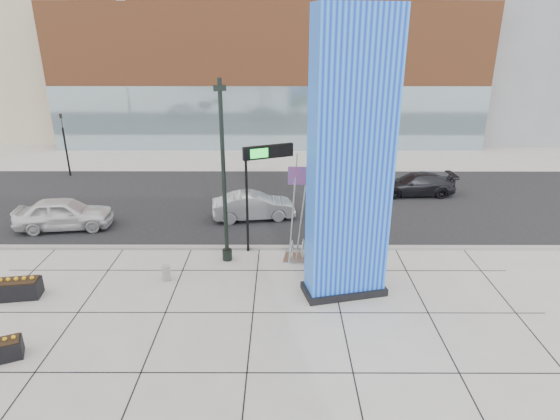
{
  "coord_description": "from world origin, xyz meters",
  "views": [
    {
      "loc": [
        1.96,
        -14.63,
        9.06
      ],
      "look_at": [
        1.92,
        2.0,
        2.61
      ],
      "focal_mm": 30.0,
      "sensor_mm": 36.0,
      "label": 1
    }
  ],
  "objects_px": {
    "car_white_west": "(64,214)",
    "concrete_bollard": "(166,273)",
    "lamp_post": "(224,191)",
    "public_art_sculpture": "(309,233)",
    "overhead_street_sign": "(265,163)",
    "blue_pylon": "(350,168)",
    "car_silver_mid": "(253,206)"
  },
  "relations": [
    {
      "from": "blue_pylon",
      "to": "concrete_bollard",
      "type": "bearing_deg",
      "value": 159.22
    },
    {
      "from": "blue_pylon",
      "to": "car_white_west",
      "type": "xyz_separation_m",
      "value": [
        -12.76,
        5.88,
        -3.98
      ]
    },
    {
      "from": "overhead_street_sign",
      "to": "concrete_bollard",
      "type": "bearing_deg",
      "value": -168.63
    },
    {
      "from": "blue_pylon",
      "to": "car_silver_mid",
      "type": "relative_size",
      "value": 2.38
    },
    {
      "from": "lamp_post",
      "to": "overhead_street_sign",
      "type": "xyz_separation_m",
      "value": [
        1.61,
        0.84,
        0.93
      ]
    },
    {
      "from": "blue_pylon",
      "to": "lamp_post",
      "type": "height_order",
      "value": "blue_pylon"
    },
    {
      "from": "overhead_street_sign",
      "to": "car_silver_mid",
      "type": "distance_m",
      "value": 5.02
    },
    {
      "from": "lamp_post",
      "to": "concrete_bollard",
      "type": "distance_m",
      "value": 3.87
    },
    {
      "from": "lamp_post",
      "to": "overhead_street_sign",
      "type": "height_order",
      "value": "lamp_post"
    },
    {
      "from": "overhead_street_sign",
      "to": "car_white_west",
      "type": "distance_m",
      "value": 10.6
    },
    {
      "from": "blue_pylon",
      "to": "car_silver_mid",
      "type": "bearing_deg",
      "value": 104.15
    },
    {
      "from": "concrete_bollard",
      "to": "lamp_post",
      "type": "bearing_deg",
      "value": 38.31
    },
    {
      "from": "lamp_post",
      "to": "concrete_bollard",
      "type": "xyz_separation_m",
      "value": [
        -2.16,
        -1.71,
        -2.73
      ]
    },
    {
      "from": "blue_pylon",
      "to": "overhead_street_sign",
      "type": "height_order",
      "value": "blue_pylon"
    },
    {
      "from": "lamp_post",
      "to": "overhead_street_sign",
      "type": "bearing_deg",
      "value": 27.58
    },
    {
      "from": "car_white_west",
      "to": "concrete_bollard",
      "type": "bearing_deg",
      "value": -136.97
    },
    {
      "from": "blue_pylon",
      "to": "overhead_street_sign",
      "type": "distance_m",
      "value": 4.6
    },
    {
      "from": "blue_pylon",
      "to": "overhead_street_sign",
      "type": "relative_size",
      "value": 2.12
    },
    {
      "from": "concrete_bollard",
      "to": "car_white_west",
      "type": "height_order",
      "value": "car_white_west"
    },
    {
      "from": "lamp_post",
      "to": "concrete_bollard",
      "type": "relative_size",
      "value": 12.07
    },
    {
      "from": "overhead_street_sign",
      "to": "car_silver_mid",
      "type": "relative_size",
      "value": 1.12
    },
    {
      "from": "lamp_post",
      "to": "car_silver_mid",
      "type": "height_order",
      "value": "lamp_post"
    },
    {
      "from": "concrete_bollard",
      "to": "car_white_west",
      "type": "xyz_separation_m",
      "value": [
        -6.04,
        4.99,
        0.46
      ]
    },
    {
      "from": "overhead_street_sign",
      "to": "car_white_west",
      "type": "xyz_separation_m",
      "value": [
        -9.81,
        2.45,
        -3.2
      ]
    },
    {
      "from": "lamp_post",
      "to": "public_art_sculpture",
      "type": "xyz_separation_m",
      "value": [
        3.41,
        0.04,
        -1.83
      ]
    },
    {
      "from": "concrete_bollard",
      "to": "car_silver_mid",
      "type": "height_order",
      "value": "car_silver_mid"
    },
    {
      "from": "car_silver_mid",
      "to": "blue_pylon",
      "type": "bearing_deg",
      "value": -161.83
    },
    {
      "from": "overhead_street_sign",
      "to": "blue_pylon",
      "type": "bearing_deg",
      "value": -71.95
    },
    {
      "from": "public_art_sculpture",
      "to": "overhead_street_sign",
      "type": "bearing_deg",
      "value": 163.68
    },
    {
      "from": "blue_pylon",
      "to": "overhead_street_sign",
      "type": "bearing_deg",
      "value": 117.46
    },
    {
      "from": "lamp_post",
      "to": "concrete_bollard",
      "type": "bearing_deg",
      "value": -141.69
    },
    {
      "from": "car_white_west",
      "to": "car_silver_mid",
      "type": "distance_m",
      "value": 9.14
    }
  ]
}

